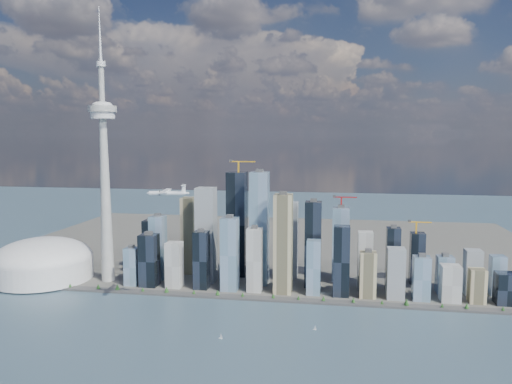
% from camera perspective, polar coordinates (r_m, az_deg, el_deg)
% --- Properties ---
extents(ground, '(4000.00, 4000.00, 0.00)m').
position_cam_1_polar(ground, '(723.05, -5.17, -18.34)').
color(ground, '#324658').
rests_on(ground, ground).
extents(seawall, '(1100.00, 22.00, 4.00)m').
position_cam_1_polar(seawall, '(949.26, -1.30, -11.99)').
color(seawall, '#383838').
rests_on(seawall, ground).
extents(land, '(1400.00, 900.00, 3.00)m').
position_cam_1_polar(land, '(1378.22, 2.20, -6.11)').
color(land, '#4C4C47').
rests_on(land, ground).
extents(shoreline_trees, '(960.53, 7.20, 8.80)m').
position_cam_1_polar(shoreline_trees, '(947.12, -1.30, -11.60)').
color(shoreline_trees, '#3F2D1E').
rests_on(shoreline_trees, seawall).
extents(skyscraper_cluster, '(736.00, 142.00, 248.80)m').
position_cam_1_polar(skyscraper_cluster, '(1002.95, 2.99, -6.53)').
color(skyscraper_cluster, black).
rests_on(skyscraper_cluster, land).
extents(needle_tower, '(56.00, 56.00, 550.50)m').
position_cam_1_polar(needle_tower, '(1055.78, -16.93, 2.58)').
color(needle_tower, gray).
rests_on(needle_tower, land).
extents(dome_stadium, '(200.00, 200.00, 86.00)m').
position_cam_1_polar(dome_stadium, '(1145.43, -23.17, -7.33)').
color(dome_stadium, silver).
rests_on(dome_stadium, land).
extents(airplane, '(71.47, 63.40, 17.43)m').
position_cam_1_polar(airplane, '(834.79, -10.07, -0.06)').
color(airplane, white).
rests_on(airplane, ground).
extents(sailboat_west, '(6.63, 3.89, 9.40)m').
position_cam_1_polar(sailboat_west, '(779.33, -4.03, -16.18)').
color(sailboat_west, white).
rests_on(sailboat_west, ground).
extents(sailboat_east, '(5.90, 3.32, 8.31)m').
position_cam_1_polar(sailboat_east, '(814.53, 6.76, -15.20)').
color(sailboat_east, white).
rests_on(sailboat_east, ground).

